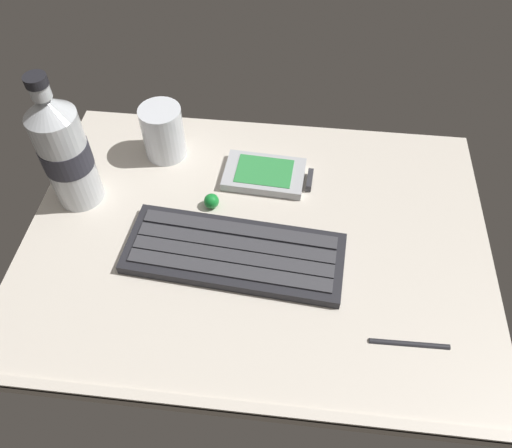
{
  "coord_description": "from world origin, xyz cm",
  "views": [
    {
      "loc": [
        4.57,
        -41.69,
        55.88
      ],
      "look_at": [
        0.0,
        0.0,
        3.0
      ],
      "focal_mm": 35.42,
      "sensor_mm": 36.0,
      "label": 1
    }
  ],
  "objects_px": {
    "water_bottle": "(64,151)",
    "trackball_mouse": "(211,201)",
    "juice_cup": "(163,134)",
    "stylus_pen": "(410,343)",
    "handheld_device": "(269,175)",
    "keyboard": "(234,253)"
  },
  "relations": [
    {
      "from": "handheld_device",
      "to": "trackball_mouse",
      "type": "relative_size",
      "value": 5.96
    },
    {
      "from": "keyboard",
      "to": "water_bottle",
      "type": "xyz_separation_m",
      "value": [
        -0.24,
        0.08,
        0.08
      ]
    },
    {
      "from": "keyboard",
      "to": "water_bottle",
      "type": "relative_size",
      "value": 1.43
    },
    {
      "from": "trackball_mouse",
      "to": "juice_cup",
      "type": "bearing_deg",
      "value": 131.07
    },
    {
      "from": "keyboard",
      "to": "stylus_pen",
      "type": "bearing_deg",
      "value": -24.79
    },
    {
      "from": "keyboard",
      "to": "juice_cup",
      "type": "xyz_separation_m",
      "value": [
        -0.13,
        0.19,
        0.03
      ]
    },
    {
      "from": "keyboard",
      "to": "stylus_pen",
      "type": "height_order",
      "value": "keyboard"
    },
    {
      "from": "water_bottle",
      "to": "stylus_pen",
      "type": "xyz_separation_m",
      "value": [
        0.46,
        -0.19,
        -0.09
      ]
    },
    {
      "from": "stylus_pen",
      "to": "water_bottle",
      "type": "bearing_deg",
      "value": 156.74
    },
    {
      "from": "keyboard",
      "to": "trackball_mouse",
      "type": "bearing_deg",
      "value": 117.89
    },
    {
      "from": "handheld_device",
      "to": "juice_cup",
      "type": "bearing_deg",
      "value": 167.09
    },
    {
      "from": "handheld_device",
      "to": "stylus_pen",
      "type": "distance_m",
      "value": 0.32
    },
    {
      "from": "water_bottle",
      "to": "trackball_mouse",
      "type": "height_order",
      "value": "water_bottle"
    },
    {
      "from": "handheld_device",
      "to": "stylus_pen",
      "type": "height_order",
      "value": "handheld_device"
    },
    {
      "from": "water_bottle",
      "to": "stylus_pen",
      "type": "distance_m",
      "value": 0.51
    },
    {
      "from": "juice_cup",
      "to": "trackball_mouse",
      "type": "bearing_deg",
      "value": -48.93
    },
    {
      "from": "juice_cup",
      "to": "trackball_mouse",
      "type": "distance_m",
      "value": 0.14
    },
    {
      "from": "juice_cup",
      "to": "water_bottle",
      "type": "distance_m",
      "value": 0.16
    },
    {
      "from": "juice_cup",
      "to": "stylus_pen",
      "type": "relative_size",
      "value": 0.89
    },
    {
      "from": "juice_cup",
      "to": "water_bottle",
      "type": "height_order",
      "value": "water_bottle"
    },
    {
      "from": "stylus_pen",
      "to": "juice_cup",
      "type": "bearing_deg",
      "value": 139.68
    },
    {
      "from": "juice_cup",
      "to": "stylus_pen",
      "type": "height_order",
      "value": "juice_cup"
    }
  ]
}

